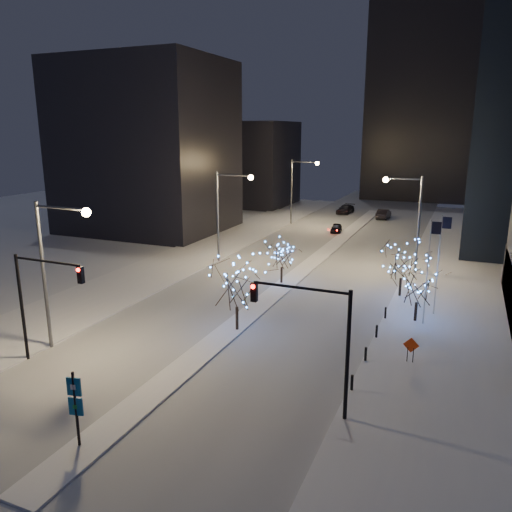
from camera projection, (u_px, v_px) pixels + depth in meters
The scene contains 25 objects.
ground at pixel (159, 389), 28.47m from camera, with size 160.00×160.00×0.00m, color white.
road at pixel (323, 254), 59.72m from camera, with size 20.00×130.00×0.02m, color silver.
median at pixel (311, 263), 55.24m from camera, with size 2.00×80.00×0.15m, color white.
east_sidewalk at pixel (453, 311), 40.64m from camera, with size 10.00×90.00×0.15m, color white.
west_sidewalk at pixel (153, 273), 51.60m from camera, with size 8.00×90.00×0.15m, color white.
filler_west_near at pixel (147, 147), 71.83m from camera, with size 22.00×18.00×24.00m, color black.
filler_west_far at pixel (245, 163), 98.84m from camera, with size 18.00×16.00×16.00m, color black.
horizon_block at pixel (429, 97), 103.20m from camera, with size 24.00×14.00×42.00m, color black.
street_lamp_w_near at pixel (54, 256), 32.04m from camera, with size 4.40×0.56×10.00m.
street_lamp_w_mid at pixel (226, 205), 54.36m from camera, with size 4.40×0.56×10.00m.
street_lamp_w_far at pixel (298, 183), 76.68m from camera, with size 4.40×0.56×10.00m.
street_lamp_east at pixel (410, 212), 49.86m from camera, with size 3.90×0.56×10.00m.
traffic_signal_west at pixel (39, 292), 30.49m from camera, with size 5.26×0.43×7.00m.
traffic_signal_east at pixel (318, 329), 24.82m from camera, with size 5.26×0.43×7.00m.
flagpoles at pixel (434, 261), 37.64m from camera, with size 1.35×2.60×8.00m.
bollards at pixel (371, 342), 33.40m from camera, with size 0.16×12.16×0.90m.
car_near at pixel (336, 228), 72.18m from camera, with size 1.49×3.70×1.26m, color black.
car_mid at pixel (384, 214), 83.28m from camera, with size 1.71×4.89×1.61m, color black.
car_far at pixel (345, 209), 88.44m from camera, with size 2.11×5.20×1.51m, color #222227.
holiday_tree_median_near at pixel (237, 283), 35.84m from camera, with size 6.29×6.29×5.75m.
holiday_tree_median_far at pixel (282, 255), 47.33m from camera, with size 3.89×3.89×4.24m.
holiday_tree_plaza_near at pixel (418, 284), 37.69m from camera, with size 4.52×4.52×4.73m.
holiday_tree_plaza_far at pixel (402, 262), 43.46m from camera, with size 4.22×4.22×4.93m.
wayfinding_sign at pixel (75, 402), 22.67m from camera, with size 0.69×0.22×3.87m.
construction_sign at pixel (411, 347), 31.30m from camera, with size 1.00×0.05×1.64m.
Camera 1 is at (15.14, -21.53, 14.38)m, focal length 35.00 mm.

